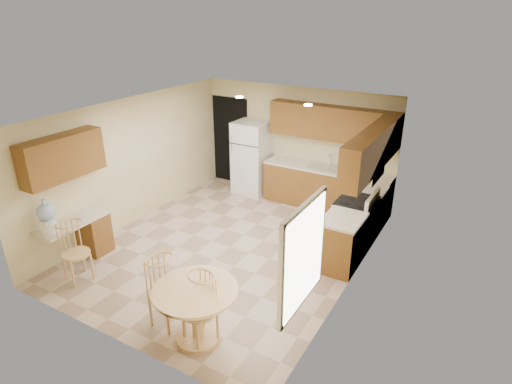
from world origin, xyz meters
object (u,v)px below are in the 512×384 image
Objects in this scene: refrigerator at (252,158)px; dining_table at (196,307)px; water_crock at (47,217)px; chair_table_a at (160,290)px; stove at (354,222)px; chair_table_b at (195,308)px; chair_desk at (69,249)px.

dining_table is (1.89, -4.60, -0.32)m from refrigerator.
refrigerator is at bearing 76.92° from water_crock.
chair_table_a is 2.43m from water_crock.
stove reaches higher than chair_table_b.
refrigerator is 4.98m from dining_table.
stove reaches higher than chair_desk.
chair_table_b is 1.74× the size of water_crock.
chair_desk is (-1.94, 0.11, -0.02)m from chair_table_a.
stove is 1.07× the size of chair_table_a.
refrigerator is 1.65× the size of chair_table_a.
dining_table is at bearing -44.80° from chair_table_b.
chair_table_a is 1.04× the size of chair_desk.
dining_table is 1.10× the size of chair_desk.
stove is 1.92× the size of water_crock.
chair_table_b is 1.00× the size of chair_desk.
chair_table_a is (-1.54, -3.43, 0.15)m from stove.
chair_table_b is at bearing -3.34° from water_crock.
stove reaches higher than chair_table_a.
chair_table_a reaches higher than chair_desk.
chair_desk is at bearing 13.89° from chair_table_b.
stove is at bearing 159.49° from chair_table_a.
refrigerator reaches higher than water_crock.
dining_table is (-0.99, -3.38, 0.06)m from stove.
chair_table_b and chair_desk have the same top height.
water_crock is (-2.39, 0.13, 0.40)m from chair_table_a.
chair_table_a is at bearing 13.09° from chair_table_b.
dining_table is at bearing 103.90° from chair_desk.
water_crock is (-2.99, 0.17, 0.42)m from chair_table_b.
chair_desk is at bearing -136.27° from stove.
water_crock reaches higher than stove.
chair_table_b is (0.60, -0.04, -0.02)m from chair_table_a.
chair_table_b reaches higher than dining_table.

